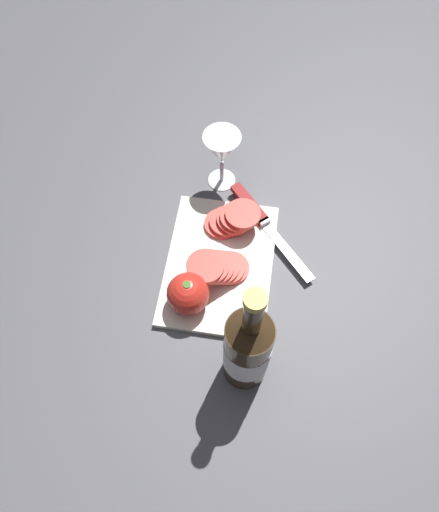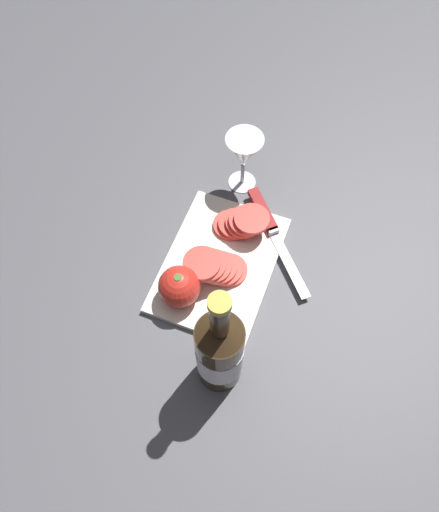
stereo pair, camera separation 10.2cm
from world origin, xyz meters
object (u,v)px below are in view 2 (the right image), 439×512
object	(u,v)px
wine_bottle	(220,352)
knife	(267,219)
wine_glass	(244,153)
whole_tomato	(179,287)
tomato_slice_stack_far	(241,222)
tomato_slice_stack_near	(216,267)

from	to	relation	value
wine_bottle	knife	bearing A→B (deg)	-176.72
wine_bottle	wine_glass	world-z (taller)	wine_bottle
wine_bottle	wine_glass	xyz separation A→B (m)	(-0.43, -0.11, -0.02)
whole_tomato	tomato_slice_stack_far	xyz separation A→B (m)	(-0.19, 0.06, -0.02)
wine_glass	knife	distance (m)	0.15
wine_glass	knife	world-z (taller)	wine_glass
wine_bottle	knife	size ratio (longest dim) A/B	1.51
wine_bottle	knife	world-z (taller)	wine_bottle
wine_glass	tomato_slice_stack_near	distance (m)	0.26
tomato_slice_stack_near	wine_glass	bearing A→B (deg)	-173.07
wine_glass	knife	size ratio (longest dim) A/B	0.66
knife	wine_glass	bearing A→B (deg)	-176.81
tomato_slice_stack_near	tomato_slice_stack_far	bearing A→B (deg)	174.79
knife	tomato_slice_stack_far	size ratio (longest dim) A/B	1.87
knife	whole_tomato	bearing A→B (deg)	-66.73
whole_tomato	tomato_slice_stack_far	size ratio (longest dim) A/B	0.71
knife	tomato_slice_stack_far	world-z (taller)	tomato_slice_stack_far
wine_glass	whole_tomato	size ratio (longest dim) A/B	1.75
wine_glass	whole_tomato	world-z (taller)	wine_glass
wine_glass	tomato_slice_stack_far	bearing A→B (deg)	17.96
whole_tomato	tomato_slice_stack_far	distance (m)	0.20
wine_glass	tomato_slice_stack_far	world-z (taller)	wine_glass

